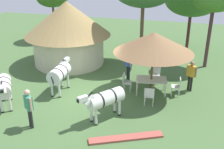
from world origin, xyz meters
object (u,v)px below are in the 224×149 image
object	(u,v)px
shade_umbrella	(154,42)
patio_chair_near_hut	(178,85)
guest_beside_umbrella	(128,63)
zebra_nearest_camera	(104,99)
guest_behind_table	(191,73)
patio_chair_near_lawn	(149,95)
patio_chair_east_end	(156,74)
zebra_toward_hut	(60,73)
zebra_by_umbrella	(4,87)
acacia_tree_left_background	(192,0)
patio_chair_west_end	(126,81)
patio_dining_table	(151,81)
standing_watcher	(29,105)
thatched_hut	(68,30)

from	to	relation	value
shade_umbrella	patio_chair_near_hut	size ratio (longest dim) A/B	4.19
guest_beside_umbrella	zebra_nearest_camera	xyz separation A→B (m)	(-0.07, -4.13, -0.07)
patio_chair_near_hut	guest_behind_table	xyz separation A→B (m)	(0.58, 0.68, 0.43)
shade_umbrella	patio_chair_near_lawn	world-z (taller)	shade_umbrella
patio_chair_east_end	zebra_toward_hut	bearing A→B (deg)	31.27
zebra_by_umbrella	acacia_tree_left_background	xyz separation A→B (m)	(7.62, 10.96, 2.55)
zebra_toward_hut	acacia_tree_left_background	size ratio (longest dim) A/B	0.45
patio_chair_west_end	zebra_toward_hut	size ratio (longest dim) A/B	0.43
patio_dining_table	patio_chair_east_end	distance (m)	1.28
zebra_toward_hut	patio_chair_east_end	bearing A→B (deg)	26.34
patio_chair_near_lawn	zebra_toward_hut	world-z (taller)	zebra_toward_hut
acacia_tree_left_background	zebra_toward_hut	bearing A→B (deg)	-123.50
zebra_nearest_camera	patio_chair_west_end	bearing A→B (deg)	-57.97
zebra_nearest_camera	zebra_by_umbrella	xyz separation A→B (m)	(-4.56, -0.25, 0.06)
zebra_by_umbrella	zebra_toward_hut	distance (m)	2.66
patio_chair_east_end	zebra_by_umbrella	world-z (taller)	zebra_by_umbrella
patio_dining_table	guest_behind_table	world-z (taller)	guest_behind_table
patio_chair_east_end	standing_watcher	world-z (taller)	standing_watcher
guest_beside_umbrella	standing_watcher	size ratio (longest dim) A/B	0.99
thatched_hut	patio_chair_near_lawn	bearing A→B (deg)	-35.52
acacia_tree_left_background	thatched_hut	bearing A→B (deg)	-145.11
patio_dining_table	patio_chair_near_hut	size ratio (longest dim) A/B	1.77
guest_behind_table	acacia_tree_left_background	xyz separation A→B (m)	(-0.31, 7.05, 2.58)
patio_chair_east_end	patio_chair_near_lawn	distance (m)	2.54
zebra_nearest_camera	patio_chair_east_end	bearing A→B (deg)	-73.90
patio_chair_near_lawn	patio_chair_west_end	bearing A→B (deg)	134.68
shade_umbrella	patio_chair_west_end	world-z (taller)	shade_umbrella
zebra_nearest_camera	zebra_toward_hut	xyz separation A→B (m)	(-2.85, 1.79, 0.09)
patio_chair_near_lawn	acacia_tree_left_background	xyz separation A→B (m)	(1.45, 9.09, 3.01)
thatched_hut	shade_umbrella	world-z (taller)	thatched_hut
patio_chair_near_hut	zebra_toward_hut	distance (m)	5.78
patio_chair_near_hut	zebra_by_umbrella	bearing A→B (deg)	109.59
zebra_nearest_camera	acacia_tree_left_background	bearing A→B (deg)	-69.11
guest_behind_table	patio_chair_west_end	bearing A→B (deg)	-134.09
patio_chair_west_end	zebra_by_umbrella	distance (m)	5.71
zebra_nearest_camera	patio_dining_table	bearing A→B (deg)	-80.72
shade_umbrella	patio_chair_east_end	size ratio (longest dim) A/B	4.19
patio_dining_table	zebra_nearest_camera	bearing A→B (deg)	-117.51
patio_dining_table	zebra_nearest_camera	distance (m)	3.27
thatched_hut	patio_chair_west_end	bearing A→B (deg)	-33.65
standing_watcher	zebra_nearest_camera	bearing A→B (deg)	65.34
shade_umbrella	patio_dining_table	bearing A→B (deg)	0.00
patio_chair_east_end	acacia_tree_left_background	xyz separation A→B (m)	(1.48, 6.55, 3.01)
guest_behind_table	zebra_nearest_camera	distance (m)	4.97
guest_beside_umbrella	zebra_toward_hut	world-z (taller)	guest_beside_umbrella
thatched_hut	guest_behind_table	xyz separation A→B (m)	(7.48, -2.05, -1.17)
shade_umbrella	patio_chair_near_lawn	xyz separation A→B (m)	(0.10, -1.27, -2.08)
patio_dining_table	patio_chair_east_end	size ratio (longest dim) A/B	1.77
thatched_hut	patio_chair_near_lawn	size ratio (longest dim) A/B	5.87
patio_dining_table	zebra_by_umbrella	distance (m)	6.84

